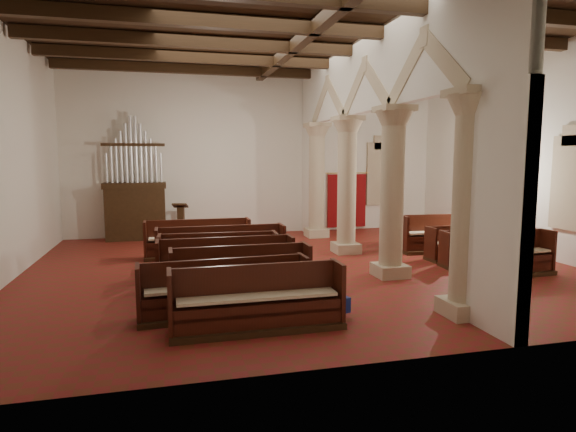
# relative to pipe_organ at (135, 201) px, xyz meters

# --- Properties ---
(floor) EXTENTS (14.00, 14.00, 0.00)m
(floor) POSITION_rel_pipe_organ_xyz_m (4.50, -5.50, -1.37)
(floor) COLOR maroon
(floor) RESTS_ON ground
(ceiling) EXTENTS (14.00, 14.00, 0.00)m
(ceiling) POSITION_rel_pipe_organ_xyz_m (4.50, -5.50, 4.63)
(ceiling) COLOR #322010
(ceiling) RESTS_ON wall_back
(wall_back) EXTENTS (14.00, 0.02, 6.00)m
(wall_back) POSITION_rel_pipe_organ_xyz_m (4.50, 0.50, 1.63)
(wall_back) COLOR white
(wall_back) RESTS_ON floor
(wall_front) EXTENTS (14.00, 0.02, 6.00)m
(wall_front) POSITION_rel_pipe_organ_xyz_m (4.50, -11.50, 1.63)
(wall_front) COLOR white
(wall_front) RESTS_ON floor
(wall_right) EXTENTS (0.02, 12.00, 6.00)m
(wall_right) POSITION_rel_pipe_organ_xyz_m (11.50, -5.50, 1.63)
(wall_right) COLOR white
(wall_right) RESTS_ON floor
(ceiling_beams) EXTENTS (13.80, 11.80, 0.30)m
(ceiling_beams) POSITION_rel_pipe_organ_xyz_m (4.50, -5.50, 4.45)
(ceiling_beams) COLOR #332010
(ceiling_beams) RESTS_ON wall_back
(arcade) EXTENTS (0.90, 11.90, 6.00)m
(arcade) POSITION_rel_pipe_organ_xyz_m (6.30, -5.50, 2.19)
(arcade) COLOR #C1AF90
(arcade) RESTS_ON floor
(window_right_a) EXTENTS (0.03, 1.00, 2.20)m
(window_right_a) POSITION_rel_pipe_organ_xyz_m (11.48, -7.00, 0.83)
(window_right_a) COLOR #2D6553
(window_right_a) RESTS_ON wall_right
(window_right_b) EXTENTS (0.03, 1.00, 2.20)m
(window_right_b) POSITION_rel_pipe_organ_xyz_m (11.48, -3.00, 0.83)
(window_right_b) COLOR #2D6553
(window_right_b) RESTS_ON wall_right
(window_back) EXTENTS (1.00, 0.03, 2.20)m
(window_back) POSITION_rel_pipe_organ_xyz_m (9.50, 0.48, 0.83)
(window_back) COLOR #2D6553
(window_back) RESTS_ON wall_back
(pipe_organ) EXTENTS (2.10, 0.85, 4.40)m
(pipe_organ) POSITION_rel_pipe_organ_xyz_m (0.00, 0.00, 0.00)
(pipe_organ) COLOR #332010
(pipe_organ) RESTS_ON floor
(lectern) EXTENTS (0.59, 0.61, 1.27)m
(lectern) POSITION_rel_pipe_organ_xyz_m (1.53, -0.06, -0.85)
(lectern) COLOR #3D2013
(lectern) RESTS_ON floor
(dossal_curtain) EXTENTS (1.80, 0.07, 2.17)m
(dossal_curtain) POSITION_rel_pipe_organ_xyz_m (8.00, 0.42, -0.21)
(dossal_curtain) COLOR maroon
(dossal_curtain) RESTS_ON floor
(processional_banner) EXTENTS (0.49, 0.62, 2.14)m
(processional_banner) POSITION_rel_pipe_organ_xyz_m (9.71, -0.01, -0.61)
(processional_banner) COLOR #332010
(processional_banner) RESTS_ON floor
(hymnal_box_a) EXTENTS (0.34, 0.31, 0.28)m
(hymnal_box_a) POSITION_rel_pipe_organ_xyz_m (4.09, -9.56, -1.13)
(hymnal_box_a) COLOR #162F9A
(hymnal_box_a) RESTS_ON floor
(hymnal_box_b) EXTENTS (0.42, 0.39, 0.34)m
(hymnal_box_b) POSITION_rel_pipe_organ_xyz_m (4.07, -8.12, -1.10)
(hymnal_box_b) COLOR navy
(hymnal_box_b) RESTS_ON floor
(hymnal_box_c) EXTENTS (0.36, 0.31, 0.32)m
(hymnal_box_c) POSITION_rel_pipe_organ_xyz_m (4.03, -5.83, -1.11)
(hymnal_box_c) COLOR navy
(hymnal_box_c) RESTS_ON floor
(tube_heater_a) EXTENTS (0.87, 0.13, 0.09)m
(tube_heater_a) POSITION_rel_pipe_organ_xyz_m (2.45, -9.89, -1.21)
(tube_heater_a) COLOR silver
(tube_heater_a) RESTS_ON floor
(tube_heater_b) EXTENTS (1.01, 0.14, 0.10)m
(tube_heater_b) POSITION_rel_pipe_organ_xyz_m (2.82, -9.59, -1.21)
(tube_heater_b) COLOR white
(tube_heater_b) RESTS_ON floor
(nave_pew_0) EXTENTS (2.92, 0.74, 1.09)m
(nave_pew_0) POSITION_rel_pipe_organ_xyz_m (2.52, -9.81, -1.01)
(nave_pew_0) COLOR #332010
(nave_pew_0) RESTS_ON floor
(nave_pew_1) EXTENTS (3.12, 0.84, 1.03)m
(nave_pew_1) POSITION_rel_pipe_organ_xyz_m (2.07, -8.94, -1.03)
(nave_pew_1) COLOR #332010
(nave_pew_1) RESTS_ON floor
(nave_pew_2) EXTENTS (2.82, 0.75, 1.10)m
(nave_pew_2) POSITION_rel_pipe_organ_xyz_m (2.50, -8.06, -1.01)
(nave_pew_2) COLOR #332010
(nave_pew_2) RESTS_ON floor
(nave_pew_3) EXTENTS (2.99, 0.75, 1.12)m
(nave_pew_3) POSITION_rel_pipe_organ_xyz_m (2.31, -7.09, -1.00)
(nave_pew_3) COLOR #332010
(nave_pew_3) RESTS_ON floor
(nave_pew_4) EXTENTS (2.80, 0.90, 1.11)m
(nave_pew_4) POSITION_rel_pipe_organ_xyz_m (2.22, -6.34, -1.00)
(nave_pew_4) COLOR #332010
(nave_pew_4) RESTS_ON floor
(nave_pew_5) EXTENTS (3.21, 0.78, 1.15)m
(nave_pew_5) POSITION_rel_pipe_organ_xyz_m (2.38, -5.53, -0.99)
(nave_pew_5) COLOR #332010
(nave_pew_5) RESTS_ON floor
(nave_pew_6) EXTENTS (2.61, 0.67, 1.00)m
(nave_pew_6) POSITION_rel_pipe_organ_xyz_m (2.24, -4.59, -1.04)
(nave_pew_6) COLOR #332010
(nave_pew_6) RESTS_ON floor
(nave_pew_7) EXTENTS (3.00, 0.74, 1.09)m
(nave_pew_7) POSITION_rel_pipe_organ_xyz_m (1.92, -3.57, -1.01)
(nave_pew_7) COLOR #332010
(nave_pew_7) RESTS_ON floor
(aisle_pew_0) EXTENTS (2.12, 0.86, 1.09)m
(aisle_pew_0) POSITION_rel_pipe_organ_xyz_m (9.28, -7.60, -1.00)
(aisle_pew_0) COLOR #332010
(aisle_pew_0) RESTS_ON floor
(aisle_pew_1) EXTENTS (1.67, 0.74, 0.96)m
(aisle_pew_1) POSITION_rel_pipe_organ_xyz_m (8.85, -6.57, -1.04)
(aisle_pew_1) COLOR #332010
(aisle_pew_1) RESTS_ON floor
(aisle_pew_2) EXTENTS (1.63, 0.73, 0.96)m
(aisle_pew_2) POSITION_rel_pipe_organ_xyz_m (8.89, -5.69, -1.05)
(aisle_pew_2) COLOR #332010
(aisle_pew_2) RESTS_ON floor
(aisle_pew_3) EXTENTS (2.37, 0.92, 1.14)m
(aisle_pew_3) POSITION_rel_pipe_organ_xyz_m (9.06, -4.59, -0.99)
(aisle_pew_3) COLOR #332010
(aisle_pew_3) RESTS_ON floor
(aisle_pew_4) EXTENTS (1.84, 0.67, 0.98)m
(aisle_pew_4) POSITION_rel_pipe_organ_xyz_m (8.82, -3.68, -1.04)
(aisle_pew_4) COLOR #332010
(aisle_pew_4) RESTS_ON floor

